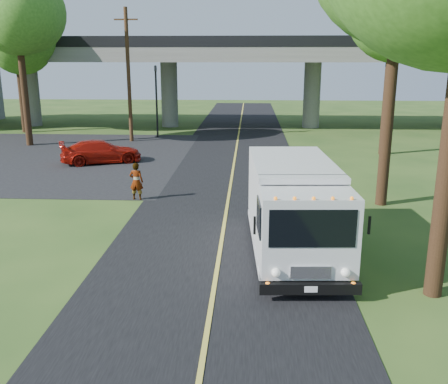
# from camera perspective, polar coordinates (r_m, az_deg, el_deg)

# --- Properties ---
(ground) EXTENTS (120.00, 120.00, 0.00)m
(ground) POSITION_cam_1_polar(r_m,az_deg,el_deg) (12.15, -1.50, -13.11)
(ground) COLOR #2A491A
(ground) RESTS_ON ground
(road) EXTENTS (7.00, 90.00, 0.02)m
(road) POSITION_cam_1_polar(r_m,az_deg,el_deg) (21.47, 0.56, -0.38)
(road) COLOR black
(road) RESTS_ON ground
(parking_lot) EXTENTS (16.00, 18.00, 0.01)m
(parking_lot) POSITION_cam_1_polar(r_m,az_deg,el_deg) (31.56, -19.20, 3.79)
(parking_lot) COLOR black
(parking_lot) RESTS_ON ground
(lane_line) EXTENTS (0.12, 90.00, 0.01)m
(lane_line) POSITION_cam_1_polar(r_m,az_deg,el_deg) (21.47, 0.56, -0.33)
(lane_line) COLOR gold
(lane_line) RESTS_ON road
(overpass) EXTENTS (54.00, 10.00, 7.30)m
(overpass) POSITION_cam_1_polar(r_m,az_deg,el_deg) (42.70, 1.88, 13.52)
(overpass) COLOR slate
(overpass) RESTS_ON ground
(traffic_signal) EXTENTS (0.18, 0.22, 5.20)m
(traffic_signal) POSITION_cam_1_polar(r_m,az_deg,el_deg) (37.40, -7.74, 11.08)
(traffic_signal) COLOR black
(traffic_signal) RESTS_ON ground
(utility_pole) EXTENTS (1.60, 0.26, 9.00)m
(utility_pole) POSITION_cam_1_polar(r_m,az_deg,el_deg) (35.69, -10.85, 13.01)
(utility_pole) COLOR #472D19
(utility_pole) RESTS_ON ground
(tree_right_far) EXTENTS (5.77, 5.67, 10.99)m
(tree_right_far) POSITION_cam_1_polar(r_m,az_deg,el_deg) (31.73, 19.30, 18.94)
(tree_right_far) COLOR #382314
(tree_right_far) RESTS_ON ground
(tree_left_lot) EXTENTS (5.60, 5.50, 10.50)m
(tree_left_lot) POSITION_cam_1_polar(r_m,az_deg,el_deg) (35.73, -22.33, 17.51)
(tree_left_lot) COLOR #382314
(tree_left_lot) RESTS_ON ground
(tree_left_far) EXTENTS (5.26, 5.16, 9.89)m
(tree_left_far) POSITION_cam_1_polar(r_m,az_deg,el_deg) (42.40, -22.59, 16.32)
(tree_left_far) COLOR #382314
(tree_left_far) RESTS_ON ground
(step_van) EXTENTS (2.77, 6.68, 2.75)m
(step_van) POSITION_cam_1_polar(r_m,az_deg,el_deg) (14.94, 7.97, -1.57)
(step_van) COLOR silver
(step_van) RESTS_ON ground
(red_sedan) EXTENTS (4.77, 3.35, 1.28)m
(red_sedan) POSITION_cam_1_polar(r_m,az_deg,el_deg) (28.90, -13.88, 4.50)
(red_sedan) COLOR #9F1309
(red_sedan) RESTS_ON ground
(pedestrian) EXTENTS (0.61, 0.44, 1.58)m
(pedestrian) POSITION_cam_1_polar(r_m,az_deg,el_deg) (20.94, -9.98, 1.20)
(pedestrian) COLOR gray
(pedestrian) RESTS_ON ground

